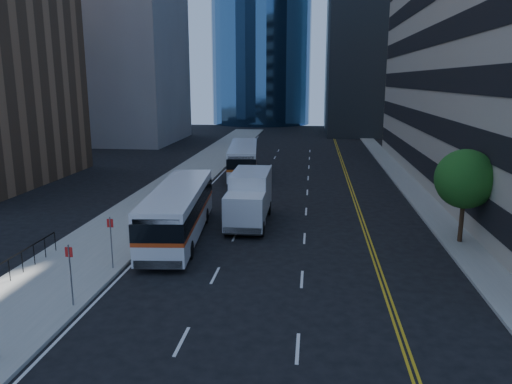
% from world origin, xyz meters
% --- Properties ---
extents(ground, '(160.00, 160.00, 0.00)m').
position_xyz_m(ground, '(0.00, 0.00, 0.00)').
color(ground, black).
rests_on(ground, ground).
extents(sidewalk_west, '(5.00, 90.00, 0.15)m').
position_xyz_m(sidewalk_west, '(-10.50, 25.00, 0.07)').
color(sidewalk_west, gray).
rests_on(sidewalk_west, ground).
extents(sidewalk_east, '(2.00, 90.00, 0.15)m').
position_xyz_m(sidewalk_east, '(9.00, 25.00, 0.07)').
color(sidewalk_east, gray).
rests_on(sidewalk_east, ground).
extents(midrise_west, '(18.00, 18.00, 35.00)m').
position_xyz_m(midrise_west, '(-28.00, 52.00, 17.50)').
color(midrise_west, gray).
rests_on(midrise_west, ground).
extents(street_tree, '(3.20, 3.20, 5.10)m').
position_xyz_m(street_tree, '(9.00, 8.00, 3.64)').
color(street_tree, '#332114').
rests_on(street_tree, sidewalk_east).
extents(bus_front, '(3.50, 11.59, 2.94)m').
position_xyz_m(bus_front, '(-6.60, 7.32, 1.61)').
color(bus_front, silver).
rests_on(bus_front, ground).
extents(bus_rear, '(3.64, 11.46, 2.91)m').
position_xyz_m(bus_rear, '(-5.60, 26.55, 1.59)').
color(bus_rear, silver).
rests_on(bus_rear, ground).
extents(box_truck, '(2.33, 6.65, 3.18)m').
position_xyz_m(box_truck, '(-3.00, 10.71, 1.68)').
color(box_truck, silver).
rests_on(box_truck, ground).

